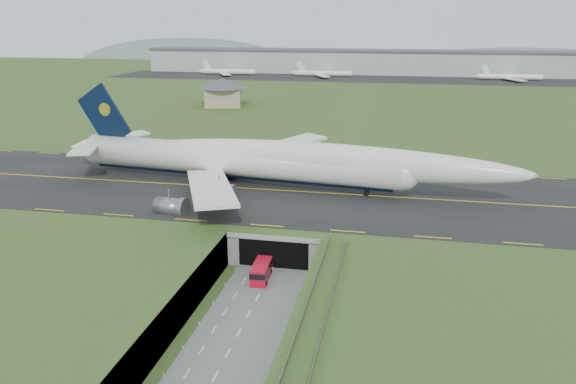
# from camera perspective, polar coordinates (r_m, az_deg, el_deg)

# --- Properties ---
(ground) EXTENTS (900.00, 900.00, 0.00)m
(ground) POSITION_cam_1_polar(r_m,az_deg,el_deg) (88.98, -2.65, -9.91)
(ground) COLOR #374F1F
(ground) RESTS_ON ground
(airfield_deck) EXTENTS (800.00, 800.00, 6.00)m
(airfield_deck) POSITION_cam_1_polar(r_m,az_deg,el_deg) (87.66, -2.67, -8.16)
(airfield_deck) COLOR gray
(airfield_deck) RESTS_ON ground
(trench_road) EXTENTS (12.00, 75.00, 0.20)m
(trench_road) POSITION_cam_1_polar(r_m,az_deg,el_deg) (82.55, -3.93, -12.16)
(trench_road) COLOR slate
(trench_road) RESTS_ON ground
(taxiway) EXTENTS (800.00, 44.00, 0.18)m
(taxiway) POSITION_cam_1_polar(r_m,az_deg,el_deg) (116.69, 1.22, 0.03)
(taxiway) COLOR black
(taxiway) RESTS_ON airfield_deck
(tunnel_portal) EXTENTS (17.00, 22.30, 6.00)m
(tunnel_portal) POSITION_cam_1_polar(r_m,az_deg,el_deg) (102.49, -0.42, -4.08)
(tunnel_portal) COLOR gray
(tunnel_portal) RESTS_ON ground
(guideway) EXTENTS (3.00, 53.00, 7.05)m
(guideway) POSITION_cam_1_polar(r_m,az_deg,el_deg) (68.08, 2.56, -13.94)
(guideway) COLOR #A8A8A3
(guideway) RESTS_ON ground
(jumbo_jet) EXTENTS (102.85, 64.28, 21.41)m
(jumbo_jet) POSITION_cam_1_polar(r_m,az_deg,el_deg) (118.54, -2.08, 3.15)
(jumbo_jet) COLOR white
(jumbo_jet) RESTS_ON ground
(shuttle_tram) EXTENTS (2.94, 6.94, 2.80)m
(shuttle_tram) POSITION_cam_1_polar(r_m,az_deg,el_deg) (91.47, -2.73, -8.04)
(shuttle_tram) COLOR red
(shuttle_tram) RESTS_ON ground
(service_building) EXTENTS (25.23, 25.23, 11.34)m
(service_building) POSITION_cam_1_polar(r_m,az_deg,el_deg) (235.05, -6.62, 10.28)
(service_building) COLOR tan
(service_building) RESTS_ON ground
(cargo_terminal) EXTENTS (320.00, 67.00, 15.60)m
(cargo_terminal) POSITION_cam_1_polar(r_m,az_deg,el_deg) (377.64, 8.60, 12.96)
(cargo_terminal) COLOR #B2B2B2
(cargo_terminal) RESTS_ON ground
(distant_hills) EXTENTS (700.00, 91.00, 60.00)m
(distant_hills) POSITION_cam_1_polar(r_m,az_deg,el_deg) (510.69, 16.73, 11.47)
(distant_hills) COLOR slate
(distant_hills) RESTS_ON ground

